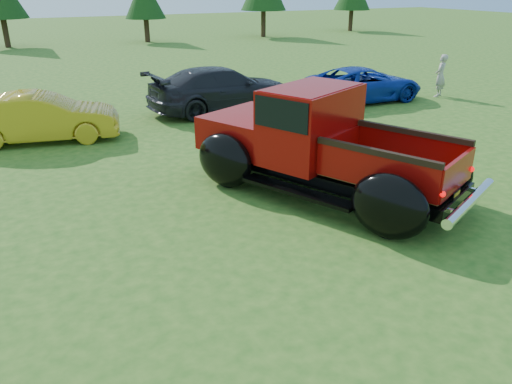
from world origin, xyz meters
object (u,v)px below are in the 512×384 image
show_car_yellow (42,118)px  spectator (440,76)px  show_car_grey (222,89)px  pickup_truck (310,141)px  show_car_blue (363,84)px

show_car_yellow → spectator: (13.78, -0.57, 0.12)m
show_car_yellow → spectator: bearing=-80.4°
show_car_grey → pickup_truck: bearing=166.2°
show_car_grey → show_car_blue: bearing=-106.3°
show_car_blue → spectator: bearing=-100.7°
pickup_truck → spectator: size_ratio=3.91×
pickup_truck → show_car_grey: pickup_truck is taller
pickup_truck → show_car_grey: size_ratio=1.22×
show_car_grey → show_car_blue: show_car_grey is taller
show_car_yellow → show_car_blue: 10.74m
pickup_truck → show_car_blue: pickup_truck is taller
show_car_blue → spectator: 3.11m
pickup_truck → show_car_blue: (6.11, 6.09, -0.40)m
show_car_yellow → show_car_grey: bearing=-67.3°
pickup_truck → show_car_yellow: pickup_truck is taller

